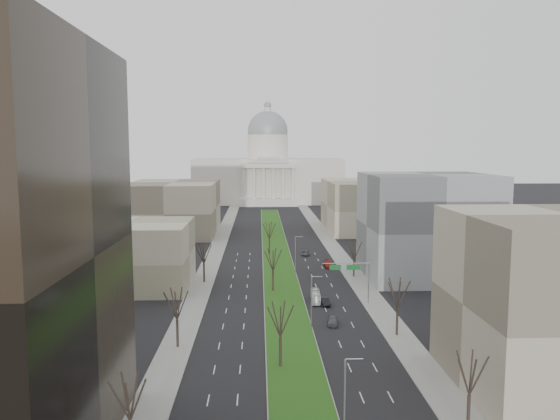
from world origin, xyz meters
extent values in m
plane|color=black|center=(0.00, 120.00, 0.00)|extent=(600.00, 600.00, 0.00)
cube|color=#999993|center=(0.00, 119.00, 0.07)|extent=(8.00, 222.00, 0.15)
cube|color=#245215|center=(0.00, 119.00, 0.17)|extent=(7.70, 221.70, 0.06)
cube|color=gray|center=(-17.50, 95.00, 0.07)|extent=(5.00, 330.00, 0.15)
cube|color=gray|center=(17.50, 95.00, 0.07)|extent=(5.00, 330.00, 0.15)
cube|color=beige|center=(0.00, 270.00, 12.00)|extent=(80.00, 40.00, 24.00)
cube|color=beige|center=(0.00, 247.00, 2.00)|extent=(30.00, 6.00, 4.00)
cube|color=beige|center=(0.00, 247.00, 21.00)|extent=(28.00, 5.00, 2.50)
cube|color=beige|center=(0.00, 247.00, 23.00)|extent=(20.00, 5.00, 1.80)
cube|color=beige|center=(0.00, 247.00, 24.60)|extent=(12.00, 5.00, 1.60)
cylinder|color=beige|center=(0.00, 270.00, 30.00)|extent=(22.00, 22.00, 14.00)
sphere|color=gray|center=(0.00, 270.00, 39.00)|extent=(22.00, 22.00, 22.00)
cylinder|color=beige|center=(0.00, 270.00, 50.00)|extent=(4.00, 4.00, 4.00)
sphere|color=gray|center=(0.00, 270.00, 53.00)|extent=(4.00, 4.00, 4.00)
cylinder|color=beige|center=(-12.50, 247.00, 12.00)|extent=(2.00, 2.00, 16.00)
cylinder|color=beige|center=(-7.50, 247.00, 12.00)|extent=(2.00, 2.00, 16.00)
cylinder|color=beige|center=(-2.50, 247.00, 12.00)|extent=(2.00, 2.00, 16.00)
cylinder|color=beige|center=(2.50, 247.00, 12.00)|extent=(2.00, 2.00, 16.00)
cylinder|color=beige|center=(7.50, 247.00, 12.00)|extent=(2.00, 2.00, 16.00)
cylinder|color=beige|center=(12.50, 247.00, 12.00)|extent=(2.00, 2.00, 16.00)
cube|color=gray|center=(-33.00, 85.00, 7.00)|extent=(26.00, 22.00, 14.00)
cube|color=slate|center=(34.00, 92.00, 12.00)|extent=(28.00, 26.00, 24.00)
cube|color=#7A6F5D|center=(-35.00, 160.00, 9.00)|extent=(30.00, 40.00, 18.00)
cube|color=gray|center=(35.00, 165.00, 9.00)|extent=(30.00, 40.00, 18.00)
cylinder|color=black|center=(-17.20, 48.00, 2.16)|extent=(0.40, 0.40, 4.32)
cylinder|color=black|center=(-17.20, 88.00, 2.11)|extent=(0.40, 0.40, 4.22)
cylinder|color=black|center=(17.20, 22.00, 2.06)|extent=(0.40, 0.40, 4.13)
cylinder|color=black|center=(17.20, 52.00, 2.21)|extent=(0.40, 0.40, 4.42)
cylinder|color=black|center=(17.20, 92.00, 2.02)|extent=(0.40, 0.40, 4.03)
cylinder|color=black|center=(-2.00, 40.00, 2.16)|extent=(0.40, 0.40, 4.32)
cylinder|color=black|center=(-2.00, 80.00, 2.16)|extent=(0.40, 0.40, 4.32)
cylinder|color=black|center=(-2.00, 120.00, 2.16)|extent=(0.40, 0.40, 4.32)
cylinder|color=gray|center=(3.70, 20.00, 4.50)|extent=(0.20, 0.20, 9.00)
cylinder|color=gray|center=(4.60, 20.00, 9.10)|extent=(1.80, 0.12, 0.12)
cylinder|color=gray|center=(3.70, 55.00, 4.50)|extent=(0.20, 0.20, 9.00)
cylinder|color=gray|center=(4.60, 55.00, 9.10)|extent=(1.80, 0.12, 0.12)
cylinder|color=gray|center=(3.70, 95.00, 4.50)|extent=(0.20, 0.20, 9.00)
cylinder|color=gray|center=(4.60, 95.00, 9.10)|extent=(1.80, 0.12, 0.12)
cylinder|color=gray|center=(16.20, 70.00, 4.00)|extent=(0.24, 0.24, 8.00)
cylinder|color=gray|center=(11.70, 70.00, 8.00)|extent=(9.00, 0.18, 0.18)
cube|color=#0C591E|center=(13.20, 70.08, 7.20)|extent=(2.60, 0.08, 1.00)
cube|color=#0C591E|center=(9.70, 70.08, 7.20)|extent=(2.20, 0.08, 1.00)
imported|color=#46494D|center=(7.67, 57.81, 0.71)|extent=(2.30, 4.40, 1.43)
imported|color=black|center=(7.69, 69.49, 0.69)|extent=(1.80, 4.29, 1.38)
imported|color=maroon|center=(12.69, 102.47, 0.79)|extent=(2.44, 5.55, 1.58)
imported|color=#414248|center=(8.09, 118.18, 0.64)|extent=(2.45, 4.74, 1.28)
imported|color=white|center=(6.17, 71.99, 1.02)|extent=(2.12, 7.40, 2.04)
camera|label=1|loc=(-4.79, -31.92, 30.03)|focal=35.00mm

